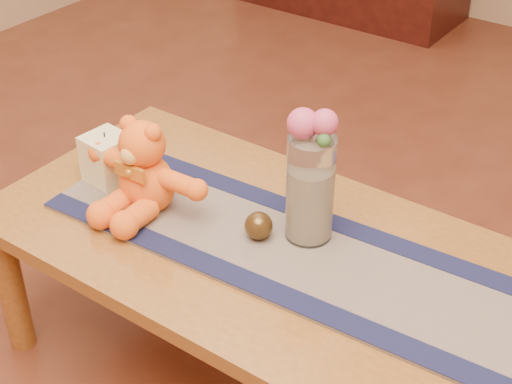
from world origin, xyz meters
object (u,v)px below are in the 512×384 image
Objects in this scene: bronze_ball at (259,226)px; teddy_bear at (146,166)px; pillar_candle at (107,158)px; glass_vase at (310,188)px.

teddy_bear is at bearing -170.83° from bronze_ball.
pillar_candle reaches higher than bronze_ball.
bronze_ball is (0.46, 0.02, -0.03)m from pillar_candle.
glass_vase reaches higher than teddy_bear.
glass_vase is at bearing 9.95° from pillar_candle.
pillar_candle is 0.56m from glass_vase.
teddy_bear is 0.41m from glass_vase.
teddy_bear reaches higher than bronze_ball.
teddy_bear is at bearing -162.21° from glass_vase.
bronze_ball is at bearing -139.30° from glass_vase.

